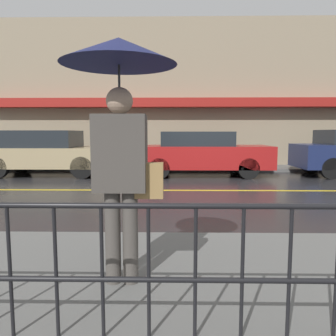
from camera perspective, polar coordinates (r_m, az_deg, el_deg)
The scene contains 8 objects.
ground_plane at distance 8.17m, azimuth 8.19°, elevation -3.90°, with size 80.00×80.00×0.00m, color #262628.
sidewalk_near at distance 3.41m, azimuth 19.21°, elevation -17.77°, with size 28.00×2.47×0.11m.
sidewalk_far at distance 12.72m, azimuth 5.62°, elevation -0.01°, with size 28.00×1.68×0.11m.
lane_marking at distance 8.17m, azimuth 8.19°, elevation -3.87°, with size 25.20×0.12×0.01m.
building_storefront at distance 13.70m, azimuth 5.43°, elevation 12.64°, with size 28.00×0.85×5.98m.
pedestrian at distance 2.80m, azimuth -8.32°, elevation 11.96°, with size 0.96×0.96×2.08m.
car_tan at distance 11.61m, azimuth -20.24°, elevation 2.56°, with size 4.27×1.85×1.49m.
car_red at distance 10.86m, azimuth 5.70°, elevation 2.61°, with size 4.42×1.77×1.45m.
Camera 1 is at (-1.01, -7.98, 1.42)m, focal length 35.00 mm.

